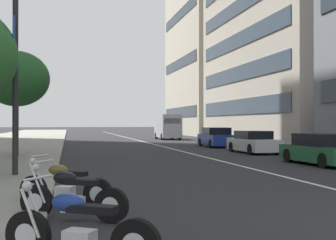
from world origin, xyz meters
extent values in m
cube|color=silver|center=(35.00, 0.00, 0.00)|extent=(110.00, 0.16, 0.01)
cylinder|color=black|center=(0.55, 7.58, 0.32)|extent=(0.44, 0.61, 0.64)
cylinder|color=silver|center=(0.55, 7.58, 0.32)|extent=(0.28, 0.34, 0.32)
cube|color=black|center=(0.05, 6.77, 0.72)|extent=(0.52, 0.66, 0.10)
ellipsoid|color=navy|center=(0.23, 7.07, 0.78)|extent=(0.44, 0.52, 0.24)
cylinder|color=silver|center=(0.45, 7.55, 0.63)|extent=(0.20, 0.29, 0.64)
cylinder|color=silver|center=(0.57, 7.48, 0.63)|extent=(0.20, 0.29, 0.64)
cylinder|color=silver|center=(0.46, 7.44, 1.08)|extent=(0.53, 0.34, 0.04)
sphere|color=silver|center=(0.56, 7.60, 0.96)|extent=(0.14, 0.14, 0.14)
cylinder|color=black|center=(3.20, 7.65, 0.32)|extent=(0.41, 0.62, 0.64)
cylinder|color=silver|center=(3.20, 7.65, 0.32)|extent=(0.27, 0.34, 0.32)
cylinder|color=black|center=(2.47, 6.31, 0.32)|extent=(0.41, 0.62, 0.64)
cylinder|color=silver|center=(2.47, 6.31, 0.32)|extent=(0.27, 0.34, 0.32)
cube|color=silver|center=(2.84, 6.98, 0.30)|extent=(0.41, 0.46, 0.28)
cube|color=black|center=(2.75, 6.82, 0.72)|extent=(0.50, 0.67, 0.10)
ellipsoid|color=black|center=(2.92, 7.13, 0.78)|extent=(0.43, 0.52, 0.24)
cylinder|color=silver|center=(3.10, 7.61, 0.63)|extent=(0.19, 0.30, 0.64)
cylinder|color=silver|center=(3.22, 7.54, 0.63)|extent=(0.19, 0.30, 0.64)
cylinder|color=silver|center=(3.12, 7.51, 1.08)|extent=(0.54, 0.32, 0.04)
sphere|color=silver|center=(3.21, 7.67, 0.96)|extent=(0.14, 0.14, 0.14)
cylinder|color=silver|center=(2.83, 6.67, 0.19)|extent=(0.41, 0.65, 0.16)
cylinder|color=black|center=(4.69, 7.81, 0.32)|extent=(0.44, 0.62, 0.65)
cylinder|color=silver|center=(4.69, 7.81, 0.32)|extent=(0.28, 0.34, 0.32)
cylinder|color=black|center=(3.86, 6.46, 0.32)|extent=(0.44, 0.62, 0.65)
cylinder|color=silver|center=(3.86, 6.46, 0.32)|extent=(0.28, 0.34, 0.32)
cube|color=silver|center=(4.28, 7.13, 0.31)|extent=(0.42, 0.46, 0.28)
cube|color=black|center=(4.18, 6.98, 0.72)|extent=(0.52, 0.66, 0.10)
ellipsoid|color=brown|center=(4.36, 7.28, 0.78)|extent=(0.44, 0.52, 0.24)
cylinder|color=silver|center=(4.59, 7.78, 0.63)|extent=(0.20, 0.29, 0.64)
cylinder|color=silver|center=(4.71, 7.70, 0.63)|extent=(0.20, 0.29, 0.64)
cylinder|color=silver|center=(4.60, 7.67, 1.08)|extent=(0.53, 0.34, 0.04)
sphere|color=silver|center=(4.70, 7.82, 0.96)|extent=(0.14, 0.14, 0.14)
cylinder|color=silver|center=(4.25, 6.82, 0.19)|extent=(0.43, 0.63, 0.16)
cube|color=#236038|center=(12.09, -3.65, 0.48)|extent=(4.38, 1.92, 0.66)
cube|color=black|center=(12.06, -3.65, 1.08)|extent=(2.40, 1.73, 0.53)
cylinder|color=black|center=(13.50, -2.78, 0.31)|extent=(0.63, 0.24, 0.62)
cylinder|color=black|center=(13.54, -4.44, 0.31)|extent=(0.63, 0.24, 0.62)
cylinder|color=black|center=(10.64, -2.86, 0.31)|extent=(0.63, 0.24, 0.62)
cube|color=silver|center=(19.91, -3.79, 0.50)|extent=(4.39, 1.85, 0.70)
cube|color=black|center=(19.96, -3.79, 1.09)|extent=(2.19, 1.66, 0.48)
cylinder|color=black|center=(21.33, -2.96, 0.31)|extent=(0.62, 0.23, 0.62)
cylinder|color=black|center=(21.37, -4.56, 0.31)|extent=(0.62, 0.23, 0.62)
cylinder|color=black|center=(18.46, -3.03, 0.31)|extent=(0.62, 0.23, 0.62)
cylinder|color=black|center=(18.50, -4.62, 0.31)|extent=(0.62, 0.23, 0.62)
cube|color=navy|center=(27.22, -3.89, 0.54)|extent=(4.65, 2.01, 0.78)
cube|color=black|center=(27.30, -3.89, 1.20)|extent=(2.39, 1.78, 0.53)
cylinder|color=black|center=(28.76, -3.12, 0.31)|extent=(0.63, 0.24, 0.62)
cylinder|color=black|center=(28.69, -4.79, 0.31)|extent=(0.63, 0.24, 0.62)
cylinder|color=black|center=(25.74, -2.99, 0.31)|extent=(0.63, 0.24, 0.62)
cylinder|color=black|center=(25.67, -4.67, 0.31)|extent=(0.63, 0.24, 0.62)
cube|color=#B7B7BC|center=(43.47, -3.65, 1.47)|extent=(5.10, 2.13, 2.50)
cube|color=black|center=(40.94, -3.64, 2.02)|extent=(0.05, 1.76, 0.56)
cylinder|color=black|center=(45.20, -2.71, 0.36)|extent=(0.72, 0.26, 0.72)
cylinder|color=black|center=(45.20, -4.61, 0.36)|extent=(0.72, 0.26, 0.72)
cylinder|color=black|center=(41.74, -2.70, 0.36)|extent=(0.72, 0.26, 0.72)
cylinder|color=black|center=(41.73, -4.60, 0.36)|extent=(0.72, 0.26, 0.72)
cylinder|color=#232326|center=(9.52, 8.72, 4.74)|extent=(0.18, 0.18, 9.18)
cube|color=#194C99|center=(9.17, 8.72, 4.58)|extent=(0.56, 0.03, 1.10)
cube|color=#194C99|center=(9.87, 8.72, 4.58)|extent=(0.56, 0.03, 1.10)
cylinder|color=#473323|center=(18.07, 9.59, 1.47)|extent=(0.22, 0.22, 2.64)
ellipsoid|color=#265B28|center=(18.07, 9.59, 4.01)|extent=(3.25, 3.25, 2.76)
cube|color=#384756|center=(36.89, -9.40, 3.40)|extent=(21.85, 0.08, 1.50)
cube|color=#384756|center=(36.89, -9.40, 6.71)|extent=(21.85, 0.08, 1.50)
cube|color=#384756|center=(36.89, -9.40, 10.03)|extent=(21.85, 0.08, 1.50)
cube|color=#384756|center=(36.89, -9.40, 13.35)|extent=(21.85, 0.08, 1.50)
cube|color=#2D3842|center=(61.55, -9.40, 3.43)|extent=(18.90, 0.08, 1.50)
cube|color=#2D3842|center=(61.55, -9.40, 10.82)|extent=(18.90, 0.08, 1.50)
cube|color=#2D3842|center=(61.55, -9.40, 18.20)|extent=(18.90, 0.08, 1.50)
camera|label=1|loc=(-5.75, 7.07, 1.80)|focal=48.90mm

